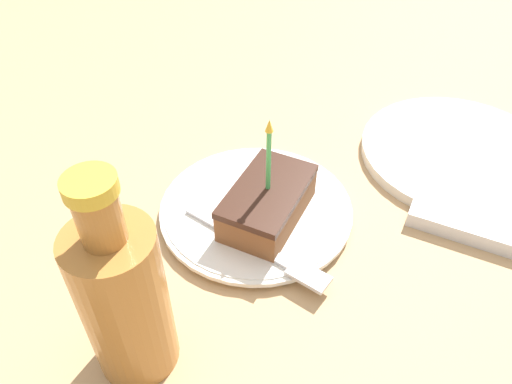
# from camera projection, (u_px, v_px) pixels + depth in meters

# --- Properties ---
(ground_plane) EXTENTS (2.40, 2.40, 0.04)m
(ground_plane) POSITION_uv_depth(u_px,v_px,m) (242.00, 230.00, 0.62)
(ground_plane) COLOR tan
(ground_plane) RESTS_ON ground
(plate) EXTENTS (0.23, 0.23, 0.01)m
(plate) POSITION_uv_depth(u_px,v_px,m) (256.00, 210.00, 0.60)
(plate) COLOR white
(plate) RESTS_ON ground_plane
(cake_slice) EXTENTS (0.07, 0.12, 0.14)m
(cake_slice) POSITION_uv_depth(u_px,v_px,m) (268.00, 202.00, 0.57)
(cake_slice) COLOR brown
(cake_slice) RESTS_ON plate
(fork) EXTENTS (0.19, 0.05, 0.00)m
(fork) POSITION_uv_depth(u_px,v_px,m) (263.00, 250.00, 0.54)
(fork) COLOR silver
(fork) RESTS_ON plate
(bottle) EXTENTS (0.07, 0.07, 0.22)m
(bottle) POSITION_uv_depth(u_px,v_px,m) (124.00, 298.00, 0.41)
(bottle) COLOR #B27233
(bottle) RESTS_ON ground_plane
(side_plate) EXTENTS (0.26, 0.26, 0.01)m
(side_plate) POSITION_uv_depth(u_px,v_px,m) (458.00, 153.00, 0.68)
(side_plate) COLOR white
(side_plate) RESTS_ON ground_plane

